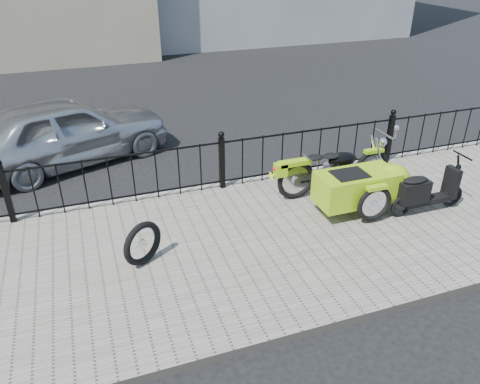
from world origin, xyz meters
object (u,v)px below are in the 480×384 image
object	(u,v)px
spare_tire	(143,244)
sedan_car	(67,131)
scooter	(424,192)
motorcycle_sidecar	(361,181)

from	to	relation	value
spare_tire	sedan_car	size ratio (longest dim) A/B	0.16
scooter	motorcycle_sidecar	bearing A→B (deg)	149.92
spare_tire	sedan_car	xyz separation A→B (m)	(-0.83, 4.12, 0.25)
motorcycle_sidecar	scooter	bearing A→B (deg)	-30.08
motorcycle_sidecar	spare_tire	size ratio (longest dim) A/B	3.54
scooter	sedan_car	size ratio (longest dim) A/B	0.34
spare_tire	sedan_car	world-z (taller)	sedan_car
motorcycle_sidecar	spare_tire	distance (m)	3.67
motorcycle_sidecar	sedan_car	distance (m)	5.84
motorcycle_sidecar	scooter	size ratio (longest dim) A/B	1.63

